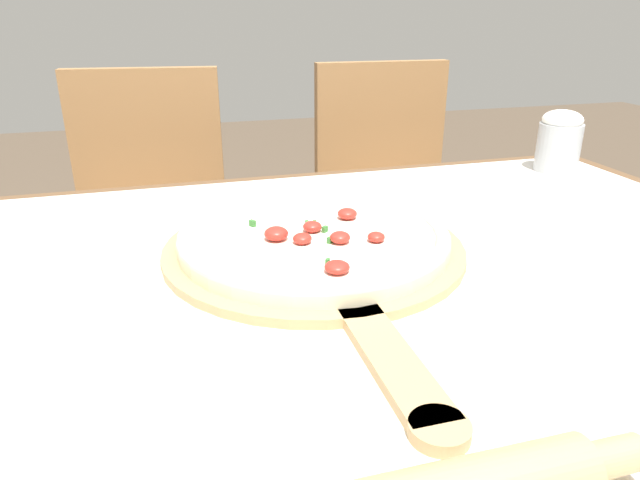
{
  "coord_description": "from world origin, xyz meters",
  "views": [
    {
      "loc": [
        -0.24,
        -0.56,
        1.04
      ],
      "look_at": [
        -0.06,
        0.09,
        0.77
      ],
      "focal_mm": 32.0,
      "sensor_mm": 36.0,
      "label": 1
    }
  ],
  "objects_px": {
    "pizza": "(314,235)",
    "chair_left": "(152,224)",
    "chair_right": "(388,202)",
    "pizza_peel": "(318,254)",
    "flour_cup": "(559,140)"
  },
  "relations": [
    {
      "from": "flour_cup",
      "to": "chair_right",
      "type": "bearing_deg",
      "value": 107.67
    },
    {
      "from": "chair_left",
      "to": "flour_cup",
      "type": "relative_size",
      "value": 7.43
    },
    {
      "from": "pizza",
      "to": "chair_right",
      "type": "distance_m",
      "value": 0.89
    },
    {
      "from": "chair_right",
      "to": "flour_cup",
      "type": "relative_size",
      "value": 7.43
    },
    {
      "from": "flour_cup",
      "to": "chair_left",
      "type": "bearing_deg",
      "value": 149.03
    },
    {
      "from": "pizza",
      "to": "chair_right",
      "type": "height_order",
      "value": "chair_right"
    },
    {
      "from": "chair_left",
      "to": "chair_right",
      "type": "bearing_deg",
      "value": 6.93
    },
    {
      "from": "pizza_peel",
      "to": "chair_right",
      "type": "relative_size",
      "value": 0.66
    },
    {
      "from": "pizza",
      "to": "flour_cup",
      "type": "height_order",
      "value": "flour_cup"
    },
    {
      "from": "pizza_peel",
      "to": "chair_left",
      "type": "xyz_separation_m",
      "value": [
        -0.23,
        0.77,
        -0.22
      ]
    },
    {
      "from": "pizza_peel",
      "to": "chair_right",
      "type": "xyz_separation_m",
      "value": [
        0.42,
        0.77,
        -0.22
      ]
    },
    {
      "from": "pizza",
      "to": "chair_left",
      "type": "xyz_separation_m",
      "value": [
        -0.23,
        0.75,
        -0.24
      ]
    },
    {
      "from": "pizza_peel",
      "to": "pizza",
      "type": "height_order",
      "value": "pizza"
    },
    {
      "from": "chair_left",
      "to": "chair_right",
      "type": "height_order",
      "value": "same"
    },
    {
      "from": "pizza_peel",
      "to": "chair_right",
      "type": "distance_m",
      "value": 0.9
    }
  ]
}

